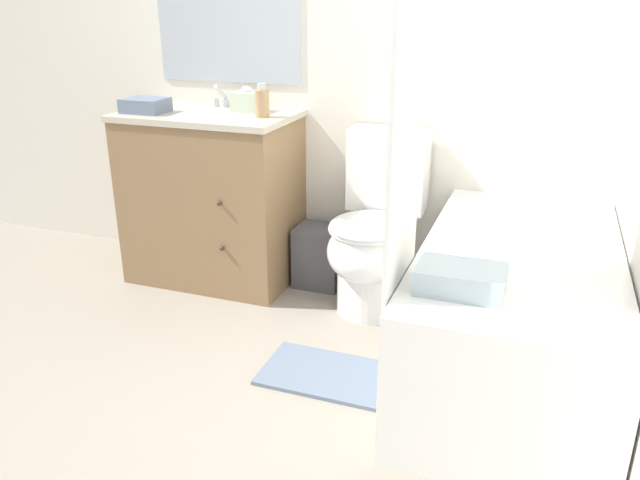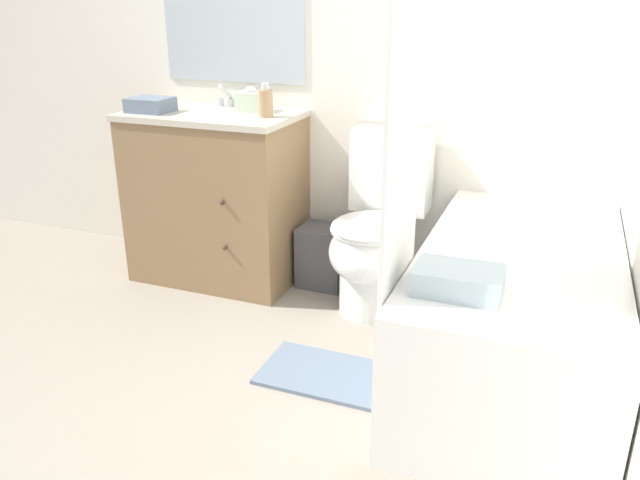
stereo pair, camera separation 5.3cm
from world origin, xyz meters
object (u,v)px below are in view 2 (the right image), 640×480
at_px(bathtub, 515,315).
at_px(tissue_box, 251,101).
at_px(wastebasket, 323,256).
at_px(vanity_cabinet, 217,195).
at_px(toilet, 377,237).
at_px(hand_towel_folded, 150,105).
at_px(bath_mat, 334,376).
at_px(soap_dispenser, 266,102).
at_px(sink_faucet, 229,100).
at_px(bath_towel_folded, 458,280).

distance_m(bathtub, tissue_box, 1.64).
bearing_deg(bathtub, wastebasket, 152.16).
distance_m(vanity_cabinet, toilet, 0.90).
bearing_deg(vanity_cabinet, hand_towel_folded, -160.63).
relative_size(vanity_cabinet, toilet, 1.06).
xyz_separation_m(vanity_cabinet, toilet, (0.89, -0.07, -0.08)).
distance_m(tissue_box, bath_mat, 1.45).
bearing_deg(toilet, vanity_cabinet, 175.21).
height_order(toilet, wastebasket, toilet).
bearing_deg(bath_mat, toilet, 92.59).
relative_size(toilet, wastebasket, 2.61).
bearing_deg(soap_dispenser, bath_mat, -48.72).
relative_size(sink_faucet, tissue_box, 1.07).
xyz_separation_m(sink_faucet, bathtub, (1.56, -0.63, -0.64)).
bearing_deg(hand_towel_folded, toilet, 1.29).
bearing_deg(hand_towel_folded, tissue_box, 24.03).
height_order(soap_dispenser, bath_towel_folded, soap_dispenser).
bearing_deg(tissue_box, toilet, -13.78).
bearing_deg(bathtub, sink_faucet, 158.16).
xyz_separation_m(tissue_box, bath_mat, (0.75, -0.82, -0.93)).
height_order(soap_dispenser, hand_towel_folded, soap_dispenser).
height_order(bathtub, soap_dispenser, soap_dispenser).
relative_size(bath_towel_folded, bath_mat, 0.47).
relative_size(toilet, hand_towel_folded, 4.07).
bearing_deg(bathtub, toilet, 150.73).
relative_size(toilet, bath_towel_folded, 3.03).
distance_m(vanity_cabinet, bathtub, 1.64).
bearing_deg(bath_mat, vanity_cabinet, 142.08).
bearing_deg(vanity_cabinet, soap_dispenser, -4.04).
height_order(tissue_box, bath_mat, tissue_box).
bearing_deg(bath_towel_folded, bathtub, 69.54).
relative_size(toilet, bath_mat, 1.42).
height_order(bath_towel_folded, bath_mat, bath_towel_folded).
bearing_deg(bath_towel_folded, toilet, 121.59).
xyz_separation_m(bathtub, wastebasket, (-1.00, 0.53, -0.11)).
xyz_separation_m(soap_dispenser, bath_mat, (0.61, -0.70, -0.94)).
relative_size(sink_faucet, toilet, 0.17).
bearing_deg(tissue_box, bath_towel_folded, -39.02).
relative_size(vanity_cabinet, sink_faucet, 6.22).
relative_size(wastebasket, hand_towel_folded, 1.56).
bearing_deg(sink_faucet, bath_towel_folded, -37.42).
bearing_deg(vanity_cabinet, sink_faucet, 90.00).
bearing_deg(sink_faucet, bath_mat, -44.15).
bearing_deg(soap_dispenser, vanity_cabinet, 175.96).
height_order(wastebasket, tissue_box, tissue_box).
bearing_deg(soap_dispenser, hand_towel_folded, -172.45).
xyz_separation_m(wastebasket, bath_mat, (0.36, -0.80, -0.15)).
bearing_deg(bath_towel_folded, hand_towel_folded, 154.88).
height_order(bathtub, hand_towel_folded, hand_towel_folded).
bearing_deg(hand_towel_folded, vanity_cabinet, 19.37).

